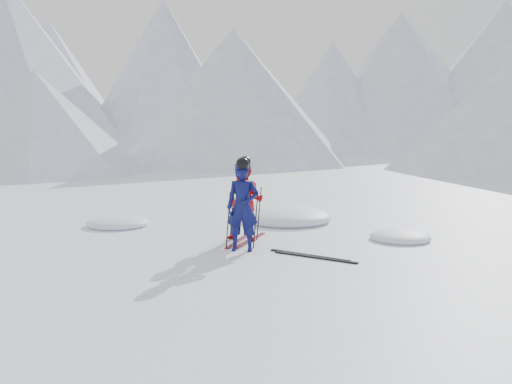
{
  "coord_description": "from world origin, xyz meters",
  "views": [
    {
      "loc": [
        -1.39,
        -10.7,
        2.42
      ],
      "look_at": [
        -1.73,
        0.5,
        1.1
      ],
      "focal_mm": 38.0,
      "sensor_mm": 36.0,
      "label": 1
    }
  ],
  "objects": [
    {
      "name": "snow_lumps",
      "position": [
        -1.55,
        2.84,
        0.0
      ],
      "size": [
        8.08,
        4.09,
        0.51
      ],
      "color": "white",
      "rests_on": "ground"
    },
    {
      "name": "ski_worn_right",
      "position": [
        -1.86,
        0.8,
        0.01
      ],
      "size": [
        0.62,
        1.64,
        0.03
      ],
      "primitive_type": "cube",
      "rotation": [
        0.0,
        0.0,
        -0.32
      ],
      "color": "black",
      "rests_on": "ground"
    },
    {
      "name": "ski_worn_left",
      "position": [
        -2.1,
        0.8,
        0.01
      ],
      "size": [
        0.51,
        1.67,
        0.03
      ],
      "primitive_type": "cube",
      "rotation": [
        0.0,
        0.0,
        -0.25
      ],
      "color": "black",
      "rests_on": "ground"
    },
    {
      "name": "pole_red_left",
      "position": [
        -2.28,
        1.05,
        0.58
      ],
      "size": [
        0.12,
        0.09,
        1.15
      ],
      "primitive_type": "cylinder",
      "rotation": [
        0.06,
        0.08,
        0.0
      ],
      "color": "black",
      "rests_on": "ground"
    },
    {
      "name": "pole_red_right",
      "position": [
        -1.68,
        0.95,
        0.58
      ],
      "size": [
        0.12,
        0.08,
        1.15
      ],
      "primitive_type": "cylinder",
      "rotation": [
        -0.05,
        0.08,
        0.0
      ],
      "color": "black",
      "rests_on": "ground"
    },
    {
      "name": "ski_loose_a",
      "position": [
        -0.68,
        -0.58,
        0.01
      ],
      "size": [
        1.48,
        0.99,
        0.03
      ],
      "primitive_type": "cube",
      "rotation": [
        0.0,
        0.0,
        1.0
      ],
      "color": "black",
      "rests_on": "ground"
    },
    {
      "name": "pole_blue_right",
      "position": [
        -1.72,
        0.09,
        0.58
      ],
      "size": [
        0.12,
        0.07,
        1.16
      ],
      "primitive_type": "cylinder",
      "rotation": [
        -0.04,
        0.08,
        0.0
      ],
      "color": "black",
      "rests_on": "ground"
    },
    {
      "name": "skier_red",
      "position": [
        -1.98,
        0.8,
        0.86
      ],
      "size": [
        0.99,
        0.86,
        1.73
      ],
      "primitive_type": "imported",
      "rotation": [
        0.0,
        0.0,
        -0.28
      ],
      "color": "#B80E11",
      "rests_on": "ground"
    },
    {
      "name": "ground",
      "position": [
        0.0,
        0.0,
        0.0
      ],
      "size": [
        160.0,
        160.0,
        0.0
      ],
      "primitive_type": "plane",
      "color": "white",
      "rests_on": "ground"
    },
    {
      "name": "pole_blue_left",
      "position": [
        -2.27,
        -0.01,
        0.58
      ],
      "size": [
        0.12,
        0.08,
        1.16
      ],
      "primitive_type": "cylinder",
      "rotation": [
        0.05,
        0.08,
        0.0
      ],
      "color": "black",
      "rests_on": "ground"
    },
    {
      "name": "skier_blue",
      "position": [
        -1.97,
        -0.16,
        0.87
      ],
      "size": [
        0.68,
        0.48,
        1.75
      ],
      "primitive_type": "imported",
      "rotation": [
        0.0,
        0.0,
        -0.1
      ],
      "color": "#0B0F47",
      "rests_on": "ground"
    },
    {
      "name": "mountain_range",
      "position": [
        5.71,
        35.31,
        6.72
      ],
      "size": [
        106.15,
        62.94,
        15.53
      ],
      "color": "#B2BCD1",
      "rests_on": "ground"
    },
    {
      "name": "ski_loose_b",
      "position": [
        -0.58,
        -0.73,
        0.01
      ],
      "size": [
        1.51,
        0.94,
        0.03
      ],
      "primitive_type": "cube",
      "rotation": [
        0.0,
        0.0,
        1.04
      ],
      "color": "black",
      "rests_on": "ground"
    }
  ]
}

